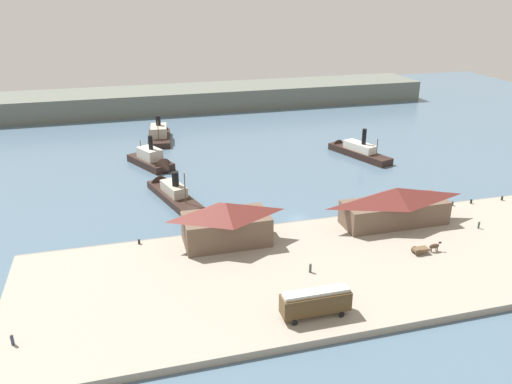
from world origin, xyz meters
The scene contains 19 objects.
ground_plane centered at (0.00, 0.00, 0.00)m, with size 320.00×320.00×0.00m, color slate.
quay_promenade centered at (0.00, -22.00, 0.60)m, with size 110.00×36.00×1.20m, color #9E9384.
seawall_edge centered at (0.00, -3.60, 0.50)m, with size 110.00×0.80×1.00m, color gray.
ferry_shed_west_terminal centered at (-17.23, -8.73, 5.29)m, with size 16.13×8.85×8.06m.
ferry_shed_central_terminal centered at (17.23, -9.65, 5.12)m, with size 21.68×7.70×7.71m.
street_tram centered at (-9.69, -34.74, 3.71)m, with size 10.34×2.92×4.29m.
horse_cart centered at (16.56, -22.31, 2.13)m, with size 5.66×1.54×1.87m.
pedestrian_standing_center centered at (-5.97, -23.11, 2.01)m, with size 0.44×0.44×1.78m.
pedestrian_near_west_shed centered at (32.37, -16.34, 1.92)m, with size 0.39×0.39×1.58m.
pedestrian_at_waters_edge centered at (-51.39, -30.01, 2.00)m, with size 0.44×0.44×1.76m.
mooring_post_west centered at (46.82, -5.50, 1.65)m, with size 0.44×0.44×0.90m, color black.
mooring_post_center_east centered at (34.24, -5.15, 1.65)m, with size 0.44×0.44×0.90m, color black.
mooring_post_center_west centered at (-33.19, -5.09, 1.65)m, with size 0.44×0.44×0.90m, color black.
mooring_post_east centered at (38.96, -5.21, 1.65)m, with size 0.44×0.44×0.90m, color black.
ferry_departing_north centered at (30.69, 36.66, 1.54)m, with size 12.07×23.20×9.70m.
ferry_outer_harbor centered at (-26.49, 41.30, 1.70)m, with size 12.55×17.71×10.36m.
ferry_mid_harbor centered at (-22.40, 68.29, 1.67)m, with size 8.62×19.61×10.12m.
ferry_approaching_east centered at (-24.67, 19.44, 1.34)m, with size 11.22×23.77×10.08m.
far_headland centered at (0.00, 110.00, 4.00)m, with size 180.00×24.00×8.00m, color #60665B.
Camera 1 is at (-34.69, -92.80, 46.40)m, focal length 35.91 mm.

